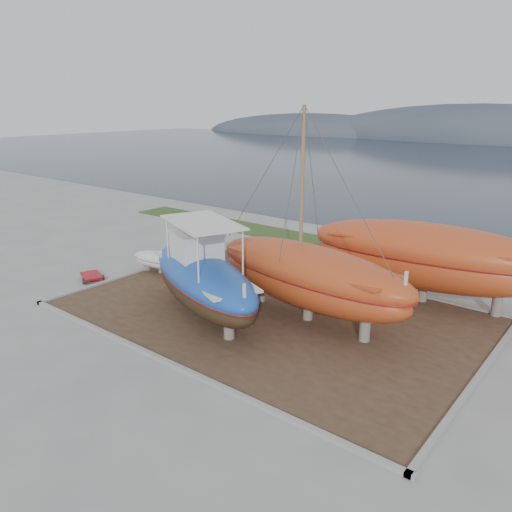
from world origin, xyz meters
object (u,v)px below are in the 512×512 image
Objects in this scene: blue_caique at (203,269)px; white_dinghy at (162,263)px; orange_sailboat at (311,219)px; orange_bare_hull at (425,264)px; red_trailer at (92,277)px.

white_dinghy is at bearing 178.26° from blue_caique.
orange_sailboat reaches higher than white_dinghy.
orange_bare_hull reaches higher than red_trailer.
orange_bare_hull is (6.96, 7.76, -0.32)m from blue_caique.
orange_sailboat reaches higher than blue_caique.
red_trailer is (-8.10, -0.40, -2.07)m from blue_caique.
red_trailer is (-15.06, -8.16, -1.75)m from orange_bare_hull.
orange_sailboat is at bearing 56.46° from blue_caique.
white_dinghy is 0.37× the size of orange_sailboat.
orange_sailboat is (3.84, 2.54, 2.35)m from blue_caique.
blue_caique reaches higher than white_dinghy.
orange_sailboat is 6.64m from orange_bare_hull.
blue_caique is at bearing 24.48° from red_trailer.
orange_sailboat reaches higher than orange_bare_hull.
white_dinghy is 1.67× the size of red_trailer.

